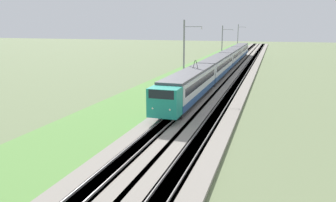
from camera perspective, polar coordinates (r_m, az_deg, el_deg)
The scene contains 9 objects.
ballast_main at distance 54.17m, azimuth 7.82°, elevation 3.34°, with size 240.00×4.40×0.30m.
ballast_adjacent at distance 53.63m, azimuth 12.06°, elevation 3.08°, with size 240.00×4.40×0.30m.
track_main at distance 54.17m, azimuth 7.82°, elevation 3.35°, with size 240.00×1.57×0.45m.
track_adjacent at distance 53.63m, azimuth 12.07°, elevation 3.09°, with size 240.00×1.57×0.45m.
grass_verge at distance 55.45m, azimuth 1.97°, elevation 3.58°, with size 240.00×9.52×0.12m.
passenger_train at distance 66.97m, azimuth 9.92°, elevation 6.98°, with size 78.38×2.97×4.99m.
catenary_mast_mid at distance 45.26m, azimuth 2.85°, elevation 7.87°, with size 0.22×2.56×9.89m.
catenary_mast_far at distance 78.86m, azimuth 9.42°, elevation 9.62°, with size 0.22×2.56×9.16m.
catenary_mast_distant at distance 112.87m, azimuth 12.08°, elevation 10.58°, with size 0.22×2.56×9.57m.
Camera 1 is at (-2.63, -9.18, 9.11)m, focal length 35.00 mm.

